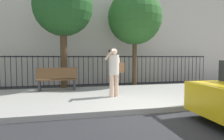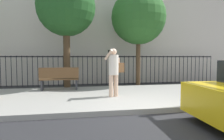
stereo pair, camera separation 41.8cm
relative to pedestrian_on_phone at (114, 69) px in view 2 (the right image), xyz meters
The scene contains 7 objects.
ground_plane 2.28m from the pedestrian_on_phone, 68.14° to the right, with size 60.00×60.00×0.00m, color #28282B.
sidewalk 1.33m from the pedestrian_on_phone, 26.13° to the left, with size 28.00×4.40×0.15m, color #9E9B93.
iron_fence 4.13m from the pedestrian_on_phone, 79.71° to the left, with size 12.03×0.04×1.60m.
pedestrian_on_phone is the anchor object (origin of this frame).
street_bench 2.70m from the pedestrian_on_phone, 138.31° to the left, with size 1.60×0.45×0.95m.
street_tree_mid 4.05m from the pedestrian_on_phone, 123.44° to the left, with size 2.65×2.65×5.11m.
street_tree_far 4.29m from the pedestrian_on_phone, 58.83° to the left, with size 2.74×2.74×4.90m.
Camera 2 is at (-2.10, -5.09, 1.53)m, focal length 32.66 mm.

